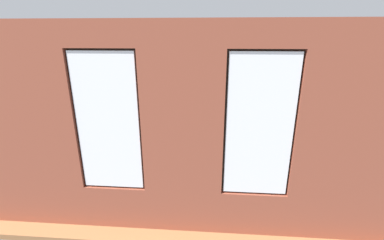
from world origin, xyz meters
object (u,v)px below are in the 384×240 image
at_px(tv_flatscreen, 84,114).
at_px(potted_plant_beside_window_right, 107,160).
at_px(couch_left, 300,148).
at_px(remote_silver, 196,135).
at_px(couch_by_window, 173,186).
at_px(potted_plant_corner_far_left, 351,179).
at_px(potted_plant_mid_room_small, 234,133).
at_px(remote_black, 192,133).
at_px(cup_ceramic, 175,133).
at_px(candle_jar, 207,130).
at_px(media_console, 88,137).
at_px(potted_plant_by_left_couch, 271,123).
at_px(table_plant_small, 185,127).
at_px(coffee_table, 192,135).

relative_size(tv_flatscreen, potted_plant_beside_window_right, 0.78).
distance_m(couch_left, remote_silver, 2.60).
height_order(couch_by_window, tv_flatscreen, tv_flatscreen).
bearing_deg(potted_plant_corner_far_left, tv_flatscreen, -22.48).
xyz_separation_m(couch_by_window, potted_plant_mid_room_small, (-1.32, -2.70, 0.01)).
bearing_deg(remote_black, couch_by_window, -16.49).
distance_m(cup_ceramic, candle_jar, 0.89).
relative_size(couch_by_window, remote_black, 10.71).
bearing_deg(candle_jar, remote_black, 20.20).
bearing_deg(couch_left, tv_flatscreen, -98.27).
bearing_deg(candle_jar, potted_plant_corner_far_left, 132.98).
distance_m(cup_ceramic, remote_silver, 0.55).
xyz_separation_m(cup_ceramic, tv_flatscreen, (2.39, -0.02, 0.46)).
height_order(media_console, potted_plant_corner_far_left, potted_plant_corner_far_left).
distance_m(remote_black, remote_silver, 0.17).
height_order(cup_ceramic, potted_plant_by_left_couch, potted_plant_by_left_couch).
height_order(potted_plant_mid_room_small, potted_plant_beside_window_right, potted_plant_beside_window_right).
relative_size(candle_jar, table_plant_small, 0.44).
relative_size(couch_left, cup_ceramic, 18.66).
xyz_separation_m(media_console, tv_flatscreen, (0.00, -0.00, 0.66)).
distance_m(remote_black, potted_plant_by_left_couch, 2.49).
xyz_separation_m(media_console, potted_plant_beside_window_right, (-1.53, 2.32, 0.55)).
distance_m(remote_silver, potted_plant_corner_far_left, 3.58).
height_order(potted_plant_mid_room_small, potted_plant_by_left_couch, potted_plant_by_left_couch).
bearing_deg(cup_ceramic, couch_by_window, 97.28).
xyz_separation_m(candle_jar, potted_plant_mid_room_small, (-0.76, -0.21, -0.16)).
bearing_deg(cup_ceramic, media_console, -0.34).
xyz_separation_m(candle_jar, table_plant_small, (0.59, 0.04, 0.08)).
distance_m(remote_black, potted_plant_corner_far_left, 3.75).
xyz_separation_m(couch_left, coffee_table, (2.69, -0.43, 0.07)).
bearing_deg(potted_plant_by_left_couch, potted_plant_mid_room_small, 29.19).
xyz_separation_m(potted_plant_mid_room_small, potted_plant_by_left_couch, (-1.13, -0.63, 0.11)).
relative_size(remote_black, potted_plant_beside_window_right, 0.13).
xyz_separation_m(cup_ceramic, potted_plant_mid_room_small, (-1.60, -0.49, -0.16)).
xyz_separation_m(cup_ceramic, media_console, (2.39, -0.01, -0.21)).
bearing_deg(couch_left, coffee_table, -104.10).
bearing_deg(candle_jar, cup_ceramic, 18.10).
distance_m(potted_plant_mid_room_small, potted_plant_beside_window_right, 3.76).
relative_size(table_plant_small, potted_plant_corner_far_left, 0.20).
bearing_deg(potted_plant_corner_far_left, potted_plant_by_left_couch, -81.06).
xyz_separation_m(couch_left, tv_flatscreen, (5.51, -0.32, 0.63)).
bearing_deg(coffee_table, candle_jar, -159.80).
bearing_deg(table_plant_small, media_console, 4.75).
bearing_deg(candle_jar, table_plant_small, 4.13).
height_order(coffee_table, tv_flatscreen, tv_flatscreen).
bearing_deg(couch_by_window, potted_plant_by_left_couch, -126.34).
distance_m(coffee_table, potted_plant_corner_far_left, 3.75).
height_order(potted_plant_corner_far_left, potted_plant_by_left_couch, potted_plant_corner_far_left).
bearing_deg(media_console, potted_plant_beside_window_right, 123.35).
distance_m(candle_jar, remote_black, 0.43).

